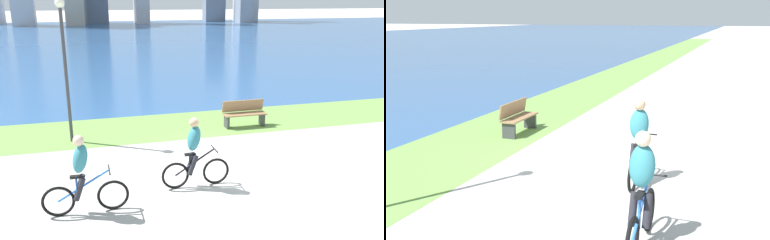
% 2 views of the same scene
% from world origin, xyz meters
% --- Properties ---
extents(ground_plane, '(300.00, 300.00, 0.00)m').
position_xyz_m(ground_plane, '(0.00, 0.00, 0.00)').
color(ground_plane, '#B2AFA8').
extents(grass_strip_bayside, '(120.00, 3.02, 0.01)m').
position_xyz_m(grass_strip_bayside, '(0.00, 3.67, 0.00)').
color(grass_strip_bayside, '#6B9947').
rests_on(grass_strip_bayside, ground).
extents(bay_water_surface, '(300.00, 67.51, 0.00)m').
position_xyz_m(bay_water_surface, '(0.00, 38.94, 0.00)').
color(bay_water_surface, '#2D568C').
rests_on(bay_water_surface, ground).
extents(cyclist_lead, '(1.64, 0.52, 1.69)m').
position_xyz_m(cyclist_lead, '(-1.20, -1.06, 0.84)').
color(cyclist_lead, black).
rests_on(cyclist_lead, ground).
extents(cyclist_trailing, '(1.76, 0.52, 1.70)m').
position_xyz_m(cyclist_trailing, '(-3.71, -1.66, 0.84)').
color(cyclist_trailing, black).
rests_on(cyclist_trailing, ground).
extents(bench_near_path, '(1.50, 0.47, 0.90)m').
position_xyz_m(bench_near_path, '(1.71, 3.01, 0.45)').
color(bench_near_path, olive).
rests_on(bench_near_path, ground).
extents(lamppost_tall, '(0.28, 0.28, 4.28)m').
position_xyz_m(lamppost_tall, '(-4.04, 2.94, 2.77)').
color(lamppost_tall, '#38383D').
rests_on(lamppost_tall, ground).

